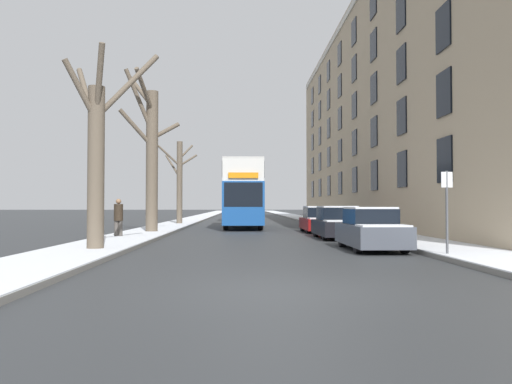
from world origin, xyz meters
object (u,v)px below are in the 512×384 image
Objects in this scene: parked_car_1 at (338,224)px; parked_car_2 at (320,220)px; bare_tree_left_2 at (179,180)px; double_decker_bus at (243,191)px; parked_car_0 at (371,230)px; pedestrian_left_sidewalk at (118,217)px; oncoming_van at (234,207)px; bare_tree_left_1 at (151,153)px; street_sign_post at (447,208)px; bare_tree_left_0 at (97,154)px.

parked_car_1 is 1.01× the size of parked_car_2.
bare_tree_left_2 is 1.52× the size of parked_car_2.
parked_car_2 is at bearing -53.48° from double_decker_bus.
parked_car_0 is 0.96× the size of parked_car_1.
pedestrian_left_sidewalk is at bearing -176.88° from parked_car_1.
double_decker_bus is 2.43× the size of parked_car_2.
oncoming_van reaches higher than parked_car_0.
double_decker_bus is (4.78, -4.10, -0.97)m from bare_tree_left_2.
street_sign_post is (10.49, -12.27, -2.82)m from bare_tree_left_1.
parked_car_0 is 1.64× the size of street_sign_post.
bare_tree_left_0 is at bearing -174.41° from parked_car_0.
pedestrian_left_sidewalk is (-9.77, 5.29, 0.31)m from parked_car_0.
bare_tree_left_0 is 6.58m from pedestrian_left_sidewalk.
pedestrian_left_sidewalk is at bearing 97.55° from bare_tree_left_0.
pedestrian_left_sidewalk is at bearing -149.68° from parked_car_2.
bare_tree_left_0 is at bearing 87.44° from pedestrian_left_sidewalk.
bare_tree_left_2 reaches higher than pedestrian_left_sidewalk.
pedestrian_left_sidewalk is at bearing -92.68° from bare_tree_left_2.
oncoming_van is 27.49m from pedestrian_left_sidewalk.
double_decker_bus reaches higher than oncoming_van.
oncoming_van is at bearing 71.04° from bare_tree_left_2.
oncoming_van is (-5.09, 21.37, 0.63)m from parked_car_2.
pedestrian_left_sidewalk is 13.88m from street_sign_post.
parked_car_1 is (9.04, -15.04, -2.74)m from bare_tree_left_2.
street_sign_post is at bearing -49.46° from bare_tree_left_1.
bare_tree_left_1 is 9.07m from double_decker_bus.
parked_car_2 is 11.33m from pedestrian_left_sidewalk.
bare_tree_left_1 is at bearing -109.35° from pedestrian_left_sidewalk.
bare_tree_left_0 is 9.33m from parked_car_0.
street_sign_post is at bearing -66.37° from bare_tree_left_2.
bare_tree_left_0 is 15.08m from parked_car_2.
bare_tree_left_2 reaches higher than parked_car_1.
bare_tree_left_2 reaches higher than parked_car_0.
bare_tree_left_1 reaches higher than pedestrian_left_sidewalk.
oncoming_van is at bearing 93.02° from double_decker_bus.
oncoming_van is (-5.09, 32.37, 0.63)m from parked_car_0.
parked_car_2 is 21.98m from oncoming_van.
parked_car_0 is at bearing -90.00° from parked_car_1.
bare_tree_left_1 is at bearing 159.05° from parked_car_1.
bare_tree_left_1 is at bearing -123.08° from double_decker_bus.
street_sign_post reaches higher than parked_car_2.
bare_tree_left_0 is 1.58× the size of parked_car_1.
double_decker_bus is at bearing -86.98° from oncoming_van.
parked_car_0 is (4.27, -16.76, -1.78)m from double_decker_bus.
pedestrian_left_sidewalk is 0.72× the size of street_sign_post.
oncoming_van is (3.87, 33.25, -1.84)m from bare_tree_left_0.
street_sign_post is (6.47, -35.33, 0.13)m from oncoming_van.
bare_tree_left_1 is 4.78× the size of pedestrian_left_sidewalk.
parked_car_0 is at bearing 114.94° from street_sign_post.
double_decker_bus is (4.69, 17.64, -0.69)m from bare_tree_left_0.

